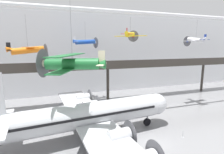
{
  "coord_description": "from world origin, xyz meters",
  "views": [
    {
      "loc": [
        -12.63,
        -19.73,
        13.62
      ],
      "look_at": [
        -3.31,
        8.06,
        8.36
      ],
      "focal_mm": 28.0,
      "sensor_mm": 36.0,
      "label": 1
    }
  ],
  "objects_px": {
    "airliner_silver_main": "(85,116)",
    "suspended_plane_green_biplane": "(72,64)",
    "suspended_plane_yellow_lowwing": "(130,35)",
    "stanchion_barrier": "(183,135)",
    "suspended_plane_blue_trainer": "(85,42)",
    "suspended_plane_orange_highwing": "(28,50)",
    "suspended_plane_white_twin": "(196,40)"
  },
  "relations": [
    {
      "from": "airliner_silver_main",
      "to": "stanchion_barrier",
      "type": "distance_m",
      "value": 14.97
    },
    {
      "from": "suspended_plane_green_biplane",
      "to": "suspended_plane_white_twin",
      "type": "xyz_separation_m",
      "value": [
        27.94,
        10.1,
        3.36
      ]
    },
    {
      "from": "suspended_plane_orange_highwing",
      "to": "suspended_plane_green_biplane",
      "type": "bearing_deg",
      "value": -82.49
    },
    {
      "from": "suspended_plane_green_biplane",
      "to": "suspended_plane_yellow_lowwing",
      "type": "height_order",
      "value": "suspended_plane_yellow_lowwing"
    },
    {
      "from": "suspended_plane_green_biplane",
      "to": "stanchion_barrier",
      "type": "distance_m",
      "value": 19.38
    },
    {
      "from": "suspended_plane_green_biplane",
      "to": "suspended_plane_orange_highwing",
      "type": "xyz_separation_m",
      "value": [
        -6.41,
        13.75,
        1.37
      ]
    },
    {
      "from": "airliner_silver_main",
      "to": "stanchion_barrier",
      "type": "height_order",
      "value": "airliner_silver_main"
    },
    {
      "from": "suspended_plane_blue_trainer",
      "to": "stanchion_barrier",
      "type": "height_order",
      "value": "suspended_plane_blue_trainer"
    },
    {
      "from": "suspended_plane_orange_highwing",
      "to": "suspended_plane_blue_trainer",
      "type": "bearing_deg",
      "value": 12.68
    },
    {
      "from": "suspended_plane_yellow_lowwing",
      "to": "stanchion_barrier",
      "type": "relative_size",
      "value": 5.26
    },
    {
      "from": "airliner_silver_main",
      "to": "suspended_plane_green_biplane",
      "type": "distance_m",
      "value": 8.44
    },
    {
      "from": "airliner_silver_main",
      "to": "suspended_plane_blue_trainer",
      "type": "bearing_deg",
      "value": 73.47
    },
    {
      "from": "suspended_plane_white_twin",
      "to": "suspended_plane_yellow_lowwing",
      "type": "height_order",
      "value": "same"
    },
    {
      "from": "airliner_silver_main",
      "to": "suspended_plane_white_twin",
      "type": "distance_m",
      "value": 29.5
    },
    {
      "from": "suspended_plane_orange_highwing",
      "to": "suspended_plane_blue_trainer",
      "type": "distance_m",
      "value": 13.64
    },
    {
      "from": "suspended_plane_blue_trainer",
      "to": "suspended_plane_yellow_lowwing",
      "type": "bearing_deg",
      "value": -66.12
    },
    {
      "from": "suspended_plane_green_biplane",
      "to": "suspended_plane_yellow_lowwing",
      "type": "distance_m",
      "value": 17.45
    },
    {
      "from": "airliner_silver_main",
      "to": "suspended_plane_blue_trainer",
      "type": "distance_m",
      "value": 21.36
    },
    {
      "from": "suspended_plane_yellow_lowwing",
      "to": "airliner_silver_main",
      "type": "bearing_deg",
      "value": 168.46
    },
    {
      "from": "suspended_plane_white_twin",
      "to": "suspended_plane_orange_highwing",
      "type": "distance_m",
      "value": 34.6
    },
    {
      "from": "stanchion_barrier",
      "to": "suspended_plane_green_biplane",
      "type": "bearing_deg",
      "value": 173.93
    },
    {
      "from": "suspended_plane_white_twin",
      "to": "suspended_plane_green_biplane",
      "type": "bearing_deg",
      "value": 105.68
    },
    {
      "from": "suspended_plane_orange_highwing",
      "to": "suspended_plane_yellow_lowwing",
      "type": "height_order",
      "value": "suspended_plane_yellow_lowwing"
    },
    {
      "from": "airliner_silver_main",
      "to": "stanchion_barrier",
      "type": "relative_size",
      "value": 31.14
    },
    {
      "from": "suspended_plane_orange_highwing",
      "to": "suspended_plane_yellow_lowwing",
      "type": "xyz_separation_m",
      "value": [
        19.04,
        -2.49,
        2.9
      ]
    },
    {
      "from": "suspended_plane_white_twin",
      "to": "stanchion_barrier",
      "type": "bearing_deg",
      "value": 129.79
    },
    {
      "from": "suspended_plane_green_biplane",
      "to": "suspended_plane_blue_trainer",
      "type": "bearing_deg",
      "value": -80.72
    },
    {
      "from": "suspended_plane_yellow_lowwing",
      "to": "stanchion_barrier",
      "type": "bearing_deg",
      "value": -126.88
    },
    {
      "from": "suspended_plane_yellow_lowwing",
      "to": "suspended_plane_orange_highwing",
      "type": "bearing_deg",
      "value": 122.16
    },
    {
      "from": "suspended_plane_green_biplane",
      "to": "suspended_plane_blue_trainer",
      "type": "height_order",
      "value": "suspended_plane_blue_trainer"
    },
    {
      "from": "suspended_plane_orange_highwing",
      "to": "stanchion_barrier",
      "type": "relative_size",
      "value": 7.67
    },
    {
      "from": "airliner_silver_main",
      "to": "suspended_plane_white_twin",
      "type": "relative_size",
      "value": 5.14
    }
  ]
}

